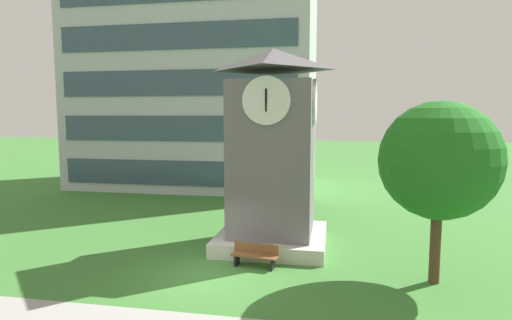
{
  "coord_description": "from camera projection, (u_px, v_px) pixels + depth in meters",
  "views": [
    {
      "loc": [
        4.46,
        -14.13,
        5.81
      ],
      "look_at": [
        0.92,
        5.0,
        3.69
      ],
      "focal_mm": 29.63,
      "sensor_mm": 36.0,
      "label": 1
    }
  ],
  "objects": [
    {
      "name": "clock_tower",
      "position": [
        273.0,
        161.0,
        18.4
      ],
      "size": [
        4.67,
        4.67,
        8.59
      ],
      "color": "slate",
      "rests_on": "ground"
    },
    {
      "name": "park_bench",
      "position": [
        255.0,
        255.0,
        16.1
      ],
      "size": [
        1.85,
        0.75,
        0.88
      ],
      "color": "brown",
      "rests_on": "ground"
    },
    {
      "name": "ground_plane",
      "position": [
        206.0,
        276.0,
        15.25
      ],
      "size": [
        160.0,
        160.0,
        0.0
      ],
      "primitive_type": "plane",
      "color": "#3D7A33"
    },
    {
      "name": "tree_near_tower",
      "position": [
        439.0,
        161.0,
        14.17
      ],
      "size": [
        4.01,
        4.01,
        6.27
      ],
      "color": "#513823",
      "rests_on": "ground"
    },
    {
      "name": "office_building",
      "position": [
        198.0,
        68.0,
        34.43
      ],
      "size": [
        18.77,
        10.27,
        19.2
      ],
      "color": "#B7BCC6",
      "rests_on": "ground"
    }
  ]
}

